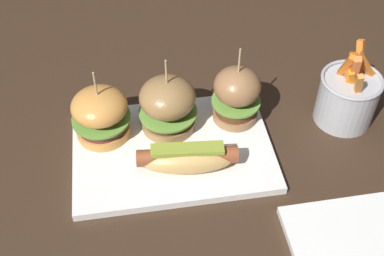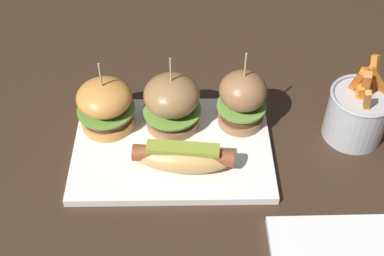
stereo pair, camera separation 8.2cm
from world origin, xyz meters
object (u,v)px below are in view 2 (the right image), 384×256
hot_dog (183,157)px  platter_main (172,148)px  slider_center (171,102)px  fries_bucket (358,113)px  slider_left (105,105)px  slider_right (242,99)px

hot_dog → platter_main: bearing=111.0°
slider_center → fries_bucket: slider_center is taller
slider_left → slider_center: size_ratio=0.93×
platter_main → slider_center: size_ratio=2.31×
hot_dog → slider_right: bearing=45.4°
fries_bucket → slider_left: bearing=178.0°
slider_left → fries_bucket: bearing=-2.0°
hot_dog → slider_right: 0.14m
hot_dog → slider_left: size_ratio=1.21×
platter_main → hot_dog: (0.02, -0.05, 0.03)m
slider_center → platter_main: bearing=-88.0°
platter_main → slider_right: 0.14m
slider_center → slider_right: (0.12, 0.00, 0.00)m
platter_main → slider_left: 0.13m
platter_main → slider_left: (-0.11, 0.05, 0.05)m
platter_main → slider_center: (-0.00, 0.05, 0.06)m
platter_main → fries_bucket: fries_bucket is taller
slider_left → fries_bucket: size_ratio=0.92×
hot_dog → slider_center: 0.10m
hot_dog → slider_left: 0.16m
slider_left → slider_right: (0.23, 0.00, 0.01)m
platter_main → slider_left: bearing=155.6°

